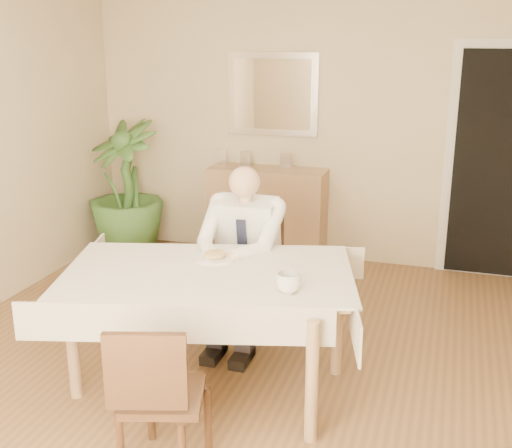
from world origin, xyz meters
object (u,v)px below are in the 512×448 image
(sideboard, at_px, (267,214))
(seated_man, at_px, (240,250))
(chair_far, at_px, (253,265))
(dining_table, at_px, (208,285))
(potted_palm, at_px, (125,188))
(chair_near, at_px, (157,393))
(coffee_mug, at_px, (288,283))

(sideboard, bearing_deg, seated_man, -79.09)
(chair_far, distance_m, sideboard, 1.51)
(dining_table, relative_size, sideboard, 1.79)
(sideboard, xyz_separation_m, potted_palm, (-1.36, -0.26, 0.21))
(seated_man, height_order, potted_palm, potted_palm)
(seated_man, distance_m, sideboard, 1.81)
(chair_near, distance_m, coffee_mug, 0.91)
(chair_far, bearing_deg, sideboard, 109.99)
(chair_near, relative_size, coffee_mug, 5.96)
(chair_far, bearing_deg, dining_table, -82.40)
(chair_near, bearing_deg, sideboard, 80.51)
(coffee_mug, bearing_deg, chair_near, -124.02)
(chair_far, bearing_deg, chair_near, -80.21)
(chair_far, relative_size, chair_near, 1.06)
(dining_table, bearing_deg, chair_far, 75.12)
(coffee_mug, xyz_separation_m, sideboard, (-0.86, 2.51, -0.37))
(dining_table, xyz_separation_m, potted_palm, (-1.68, 2.09, -0.01))
(sideboard, bearing_deg, potted_palm, -168.63)
(chair_near, height_order, potted_palm, potted_palm)
(chair_near, bearing_deg, potted_palm, 104.28)
(dining_table, relative_size, seated_man, 1.58)
(sideboard, bearing_deg, coffee_mug, -70.71)
(coffee_mug, height_order, sideboard, sideboard)
(chair_far, distance_m, chair_near, 1.73)
(potted_palm, bearing_deg, chair_near, -59.29)
(chair_far, bearing_deg, coffee_mug, -55.25)
(potted_palm, bearing_deg, sideboard, 10.90)
(dining_table, distance_m, sideboard, 2.39)
(seated_man, bearing_deg, coffee_mug, -54.79)
(chair_far, relative_size, coffee_mug, 6.33)
(dining_table, bearing_deg, sideboard, 82.96)
(dining_table, xyz_separation_m, seated_man, (0.00, 0.59, 0.02))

